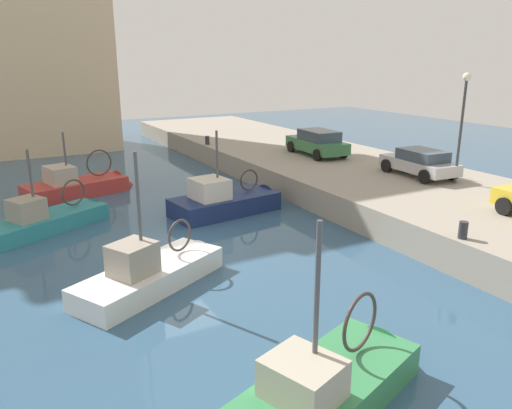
{
  "coord_description": "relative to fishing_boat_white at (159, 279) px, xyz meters",
  "views": [
    {
      "loc": [
        -5.43,
        -15.81,
        6.67
      ],
      "look_at": [
        3.48,
        0.4,
        1.2
      ],
      "focal_mm": 35.13,
      "sensor_mm": 36.0,
      "label": 1
    }
  ],
  "objects": [
    {
      "name": "quay_streetlamp",
      "position": [
        14.28,
        1.16,
        4.33
      ],
      "size": [
        0.36,
        0.36,
        4.83
      ],
      "color": "#38383D",
      "rests_on": "quay_wall"
    },
    {
      "name": "water_surface",
      "position": [
        1.28,
        2.07,
        -0.13
      ],
      "size": [
        80.0,
        80.0,
        0.0
      ],
      "primitive_type": "plane",
      "color": "#335675",
      "rests_on": "ground"
    },
    {
      "name": "quay_wall",
      "position": [
        12.78,
        2.07,
        0.47
      ],
      "size": [
        9.0,
        56.0,
        1.2
      ],
      "primitive_type": "cube",
      "color": "#9E9384",
      "rests_on": "ground"
    },
    {
      "name": "parked_car_silver",
      "position": [
        13.89,
        2.94,
        1.74
      ],
      "size": [
        2.07,
        3.94,
        1.28
      ],
      "color": "#B7B7BC",
      "rests_on": "quay_wall"
    },
    {
      "name": "mooring_bollard_mid",
      "position": [
        8.63,
        -3.93,
        1.35
      ],
      "size": [
        0.28,
        0.28,
        0.55
      ],
      "primitive_type": "cylinder",
      "color": "#2D2D33",
      "rests_on": "quay_wall"
    },
    {
      "name": "fishing_boat_navy",
      "position": [
        5.21,
        5.61,
        0.01
      ],
      "size": [
        5.74,
        2.69,
        4.64
      ],
      "color": "navy",
      "rests_on": "ground"
    },
    {
      "name": "fishing_boat_green",
      "position": [
        1.21,
        -7.01,
        -0.01
      ],
      "size": [
        6.08,
        3.53,
        4.81
      ],
      "color": "#388951",
      "rests_on": "ground"
    },
    {
      "name": "fishing_boat_red",
      "position": [
        -0.03,
        11.96,
        0.0
      ],
      "size": [
        5.93,
        3.23,
        4.09
      ],
      "color": "#BC3833",
      "rests_on": "ground"
    },
    {
      "name": "mooring_bollard_north",
      "position": [
        8.63,
        16.07,
        1.35
      ],
      "size": [
        0.28,
        0.28,
        0.55
      ],
      "primitive_type": "cylinder",
      "color": "#2D2D33",
      "rests_on": "quay_wall"
    },
    {
      "name": "parked_car_green",
      "position": [
        12.73,
        9.64,
        1.82
      ],
      "size": [
        2.15,
        4.4,
        1.46
      ],
      "color": "#387547",
      "rests_on": "quay_wall"
    },
    {
      "name": "fishing_boat_teal",
      "position": [
        -2.04,
        7.09,
        -0.01
      ],
      "size": [
        5.74,
        4.04,
        4.06
      ],
      "color": "teal",
      "rests_on": "ground"
    },
    {
      "name": "fishing_boat_white",
      "position": [
        0.0,
        0.0,
        0.0
      ],
      "size": [
        5.78,
        4.08,
        4.94
      ],
      "color": "white",
      "rests_on": "ground"
    }
  ]
}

